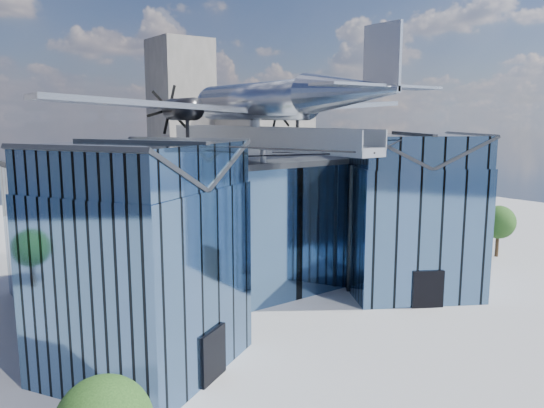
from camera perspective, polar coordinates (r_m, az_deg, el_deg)
ground_plane at (r=35.81m, az=1.95°, el=-11.87°), size 120.00×120.00×0.00m
museum at (r=38.82m, az=-3.36°, el=-1.68°), size 32.88×24.50×17.60m
bg_towers at (r=79.80m, az=-20.48°, el=6.66°), size 77.00×24.50×26.00m
tree_plaza_e at (r=53.60m, az=23.20°, el=-1.82°), size 3.96×3.96×4.84m
tree_side_e at (r=62.05m, az=11.81°, el=0.73°), size 4.16×4.16×5.70m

